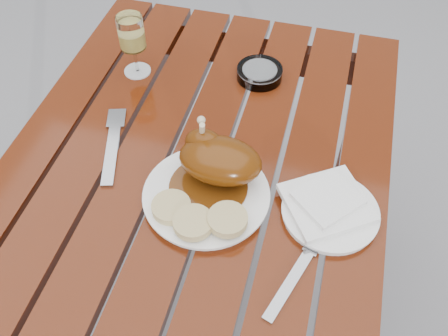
# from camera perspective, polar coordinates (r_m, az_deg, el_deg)

# --- Properties ---
(ground) EXTENTS (60.00, 60.00, 0.00)m
(ground) POSITION_cam_1_polar(r_m,az_deg,el_deg) (1.67, -2.71, -17.68)
(ground) COLOR slate
(ground) RESTS_ON ground
(table) EXTENTS (0.80, 1.20, 0.75)m
(table) POSITION_cam_1_polar(r_m,az_deg,el_deg) (1.33, -3.31, -11.55)
(table) COLOR #5F210B
(table) RESTS_ON ground
(dinner_plate) EXTENTS (0.28, 0.28, 0.02)m
(dinner_plate) POSITION_cam_1_polar(r_m,az_deg,el_deg) (0.98, -2.03, -3.19)
(dinner_plate) COLOR white
(dinner_plate) RESTS_ON table
(roast_duck) EXTENTS (0.18, 0.17, 0.12)m
(roast_duck) POSITION_cam_1_polar(r_m,az_deg,el_deg) (0.97, -0.78, 1.00)
(roast_duck) COLOR #502609
(roast_duck) RESTS_ON dinner_plate
(bread_dumplings) EXTENTS (0.19, 0.10, 0.02)m
(bread_dumplings) POSITION_cam_1_polar(r_m,az_deg,el_deg) (0.93, -3.10, -5.53)
(bread_dumplings) COLOR #CAB97B
(bread_dumplings) RESTS_ON dinner_plate
(wine_glass) EXTENTS (0.07, 0.07, 0.15)m
(wine_glass) POSITION_cam_1_polar(r_m,az_deg,el_deg) (1.23, -10.32, 13.59)
(wine_glass) COLOR #EAD96A
(wine_glass) RESTS_ON table
(side_plate) EXTENTS (0.24, 0.24, 0.02)m
(side_plate) POSITION_cam_1_polar(r_m,az_deg,el_deg) (0.98, 12.02, -4.99)
(side_plate) COLOR white
(side_plate) RESTS_ON table
(napkin) EXTENTS (0.20, 0.20, 0.01)m
(napkin) POSITION_cam_1_polar(r_m,az_deg,el_deg) (0.97, 11.65, -3.94)
(napkin) COLOR white
(napkin) RESTS_ON side_plate
(ashtray) EXTENTS (0.13, 0.13, 0.03)m
(ashtray) POSITION_cam_1_polar(r_m,az_deg,el_deg) (1.24, 4.08, 10.77)
(ashtray) COLOR #B2B7BC
(ashtray) RESTS_ON table
(fork) EXTENTS (0.08, 0.20, 0.01)m
(fork) POSITION_cam_1_polar(r_m,az_deg,el_deg) (1.09, -12.66, 2.17)
(fork) COLOR gray
(fork) RESTS_ON table
(knife) EXTENTS (0.08, 0.21, 0.01)m
(knife) POSITION_cam_1_polar(r_m,az_deg,el_deg) (0.91, 8.26, -11.81)
(knife) COLOR gray
(knife) RESTS_ON table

